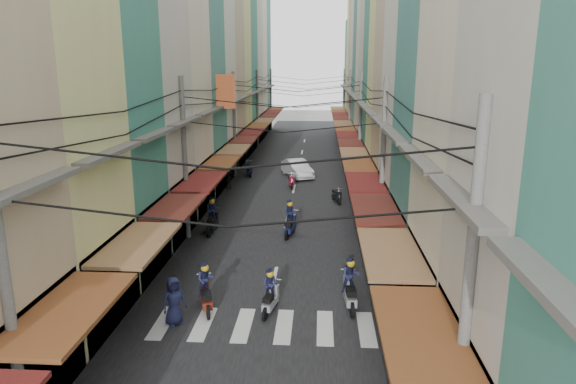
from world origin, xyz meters
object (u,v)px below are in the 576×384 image
at_px(white_car, 297,177).
at_px(market_umbrella, 488,271).
at_px(traffic_sign, 395,213).
at_px(bicycle, 407,251).

xyz_separation_m(white_car, market_umbrella, (7.15, -24.49, 2.39)).
distance_m(market_umbrella, traffic_sign, 7.60).
bearing_deg(white_car, traffic_sign, -94.45).
height_order(white_car, bicycle, white_car).
bearing_deg(traffic_sign, bicycle, 41.46).
bearing_deg(traffic_sign, market_umbrella, -75.75).
bearing_deg(bicycle, white_car, 16.81).
bearing_deg(bicycle, traffic_sign, 128.14).
xyz_separation_m(bicycle, market_umbrella, (1.12, -8.03, 2.39)).
bearing_deg(bicycle, market_umbrella, -175.39).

